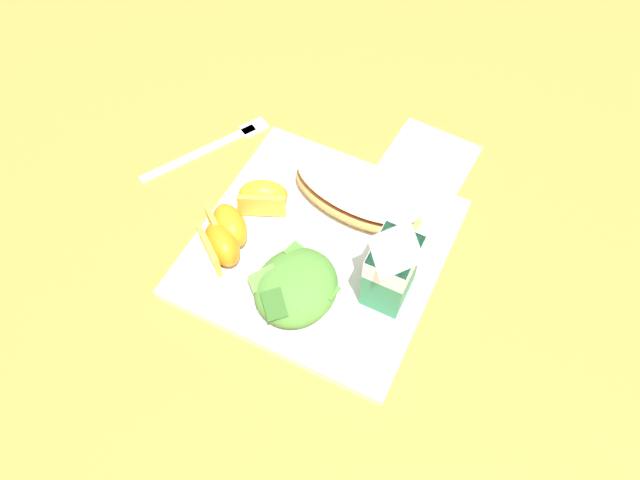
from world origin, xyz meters
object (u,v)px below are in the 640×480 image
object	(u,v)px
white_plate	(320,248)
metal_fork	(216,145)
orange_wedge_rear	(221,244)
paper_napkin	(429,159)
orange_wedge_front	(263,196)
orange_wedge_middle	(228,226)
milk_carton	(392,265)
cheesy_pizza_bread	(357,194)
green_salad_pile	(296,287)

from	to	relation	value
white_plate	metal_fork	bearing A→B (deg)	-113.43
orange_wedge_rear	paper_napkin	distance (m)	0.30
white_plate	paper_napkin	bearing A→B (deg)	161.05
white_plate	orange_wedge_front	distance (m)	0.09
orange_wedge_middle	paper_napkin	xyz separation A→B (m)	(-0.23, 0.17, -0.03)
paper_napkin	metal_fork	distance (m)	0.29
milk_carton	metal_fork	world-z (taller)	milk_carton
white_plate	cheesy_pizza_bread	size ratio (longest dim) A/B	1.58
green_salad_pile	orange_wedge_front	distance (m)	0.13
cheesy_pizza_bread	paper_napkin	xyz separation A→B (m)	(-0.12, 0.05, -0.03)
orange_wedge_front	metal_fork	distance (m)	0.14
green_salad_pile	orange_wedge_middle	distance (m)	0.11
orange_wedge_rear	metal_fork	bearing A→B (deg)	-144.73
orange_wedge_rear	green_salad_pile	bearing A→B (deg)	84.45
cheesy_pizza_bread	milk_carton	xyz separation A→B (m)	(0.10, 0.08, 0.04)
white_plate	milk_carton	world-z (taller)	milk_carton
cheesy_pizza_bread	orange_wedge_middle	size ratio (longest dim) A/B	2.54
white_plate	orange_wedge_middle	world-z (taller)	orange_wedge_middle
white_plate	orange_wedge_rear	world-z (taller)	orange_wedge_rear
white_plate	orange_wedge_front	size ratio (longest dim) A/B	4.03
milk_carton	orange_wedge_front	xyz separation A→B (m)	(-0.04, -0.18, -0.04)
white_plate	cheesy_pizza_bread	bearing A→B (deg)	169.45
orange_wedge_front	metal_fork	world-z (taller)	orange_wedge_front
orange_wedge_middle	orange_wedge_rear	size ratio (longest dim) A/B	1.00
white_plate	metal_fork	distance (m)	0.22
green_salad_pile	milk_carton	size ratio (longest dim) A/B	0.95
orange_wedge_middle	green_salad_pile	bearing A→B (deg)	71.81
orange_wedge_front	orange_wedge_rear	xyz separation A→B (m)	(0.08, -0.01, 0.00)
green_salad_pile	metal_fork	xyz separation A→B (m)	(-0.16, -0.21, -0.03)
orange_wedge_front	orange_wedge_middle	size ratio (longest dim) A/B	1.00
cheesy_pizza_bread	orange_wedge_front	world-z (taller)	orange_wedge_front
white_plate	paper_napkin	world-z (taller)	white_plate
cheesy_pizza_bread	orange_wedge_middle	bearing A→B (deg)	-46.32
white_plate	orange_wedge_front	xyz separation A→B (m)	(-0.02, -0.09, 0.03)
milk_carton	metal_fork	size ratio (longest dim) A/B	0.64
orange_wedge_front	orange_wedge_middle	xyz separation A→B (m)	(0.06, -0.01, 0.00)
white_plate	orange_wedge_rear	bearing A→B (deg)	-57.45
orange_wedge_front	white_plate	bearing A→B (deg)	77.22
orange_wedge_front	paper_napkin	xyz separation A→B (m)	(-0.17, 0.15, -0.03)
white_plate	green_salad_pile	xyz separation A→B (m)	(0.07, 0.01, 0.03)
cheesy_pizza_bread	orange_wedge_front	size ratio (longest dim) A/B	2.55
orange_wedge_middle	orange_wedge_rear	bearing A→B (deg)	11.51
milk_carton	orange_wedge_front	distance (m)	0.19
milk_carton	metal_fork	xyz separation A→B (m)	(-0.11, -0.30, -0.07)
orange_wedge_middle	metal_fork	distance (m)	0.16
milk_carton	orange_wedge_front	size ratio (longest dim) A/B	1.58
orange_wedge_front	orange_wedge_middle	world-z (taller)	same
orange_wedge_rear	cheesy_pizza_bread	bearing A→B (deg)	140.91
orange_wedge_middle	paper_napkin	size ratio (longest dim) A/B	0.63
green_salad_pile	metal_fork	world-z (taller)	green_salad_pile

